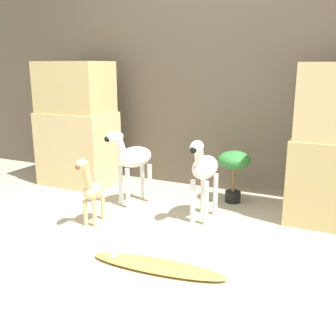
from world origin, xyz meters
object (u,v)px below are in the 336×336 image
Objects in this scene: zebra_right at (204,169)px; surfboard at (156,266)px; zebra_left at (132,158)px; giraffe_figurine at (91,189)px; potted_palm_front at (234,165)px.

zebra_right is 0.77× the size of surfboard.
zebra_left is (-0.74, 0.08, 0.00)m from zebra_right.
potted_palm_front is (0.89, 1.03, 0.06)m from giraffe_figurine.
giraffe_figurine reaches higher than potted_palm_front.
zebra_left is 1.22× the size of giraffe_figurine.
zebra_right reaches higher than giraffe_figurine.
zebra_right is 0.94m from giraffe_figurine.
potted_palm_front is at bearing 28.81° from zebra_left.
zebra_left reaches higher than surfboard.
zebra_left reaches higher than giraffe_figurine.
surfboard is (0.77, -1.00, -0.42)m from zebra_left.
zebra_right reaches higher than potted_palm_front.
giraffe_figurine is 1.17× the size of potted_palm_front.
surfboard is (0.03, -0.92, -0.42)m from zebra_right.
zebra_left reaches higher than potted_palm_front.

